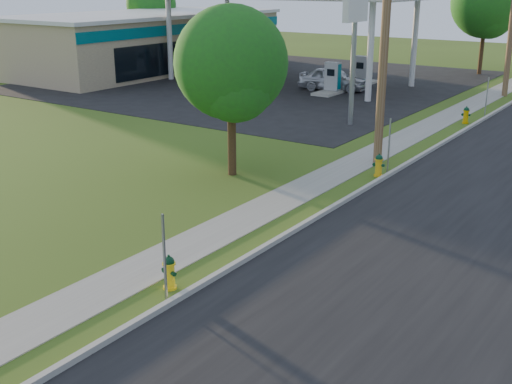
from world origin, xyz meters
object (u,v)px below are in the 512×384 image
price_pylon (356,8)px  hydrant_far (466,115)px  hydrant_mid (379,165)px  utility_pole_mid (385,29)px  fuel_pump_sw (250,64)px  car_silver (333,79)px  hydrant_near (169,272)px  fuel_pump_ne (332,82)px  fuel_pump_nw (216,70)px  tree_lot (488,5)px  tree_verge (232,68)px  fuel_pump_se (361,74)px  car_red (233,64)px  tree_back (152,7)px

price_pylon → hydrant_far: 7.56m
hydrant_mid → utility_pole_mid: bearing=115.5°
fuel_pump_sw → car_silver: (8.55, -3.07, 0.01)m
hydrant_near → hydrant_far: hydrant_far is taller
fuel_pump_ne → hydrant_mid: size_ratio=3.83×
fuel_pump_sw → hydrant_mid: 26.36m
fuel_pump_nw → tree_lot: 19.92m
tree_verge → hydrant_near: (4.09, -7.92, -3.40)m
fuel_pump_ne → hydrant_near: fuel_pump_ne is taller
hydrant_mid → hydrant_far: (-0.21, 10.58, 0.00)m
fuel_pump_ne → car_silver: fuel_pump_ne is taller
hydrant_mid → fuel_pump_se: bearing=117.5°
fuel_pump_se → hydrant_near: fuel_pump_se is taller
utility_pole_mid → fuel_pump_nw: (-17.90, 13.00, -4.23)m
price_pylon → hydrant_mid: (4.67, -7.11, -5.02)m
fuel_pump_nw → price_pylon: 16.57m
fuel_pump_sw → hydrant_far: bearing=-23.5°
fuel_pump_nw → fuel_pump_se: (9.00, 4.00, 0.00)m
tree_verge → tree_lot: size_ratio=0.78×
price_pylon → hydrant_near: 19.07m
utility_pole_mid → fuel_pump_nw: bearing=144.0°
fuel_pump_sw → hydrant_near: bearing=-57.9°
fuel_pump_se → hydrant_mid: 20.97m
fuel_pump_sw → hydrant_near: 34.66m
price_pylon → hydrant_far: (4.45, 3.48, -5.02)m
utility_pole_mid → price_pylon: 6.76m
hydrant_mid → tree_lot: bearing=99.3°
tree_lot → car_red: bearing=-145.6°
car_silver → fuel_pump_sw: bearing=59.2°
car_red → fuel_pump_sw: bearing=-23.6°
utility_pole_mid → fuel_pump_sw: utility_pole_mid is taller
hydrant_mid → car_silver: 18.55m
fuel_pump_nw → car_silver: (8.55, 0.93, 0.01)m
utility_pole_mid → hydrant_far: 10.08m
price_pylon → tree_back: 32.59m
fuel_pump_se → tree_back: (-23.17, 4.84, 3.61)m
hydrant_near → tree_verge: bearing=117.3°
fuel_pump_nw → tree_back: bearing=148.0°
utility_pole_mid → price_pylon: bearing=125.3°
tree_verge → price_pylon: bearing=92.1°
fuel_pump_ne → tree_verge: (5.36, -17.43, 3.08)m
fuel_pump_se → tree_lot: tree_lot is taller
fuel_pump_sw → car_red: 1.21m
hydrant_far → car_silver: car_silver is taller
tree_lot → hydrant_mid: bearing=-80.7°
tree_lot → fuel_pump_nw: bearing=-136.3°
tree_back → tree_verge: bearing=-42.6°
utility_pole_mid → fuel_pump_ne: size_ratio=3.06×
tree_back → car_red: (13.26, -5.64, -3.60)m
tree_verge → tree_back: (-28.53, 26.27, 0.53)m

